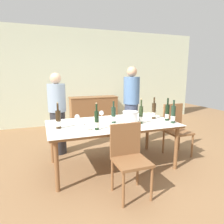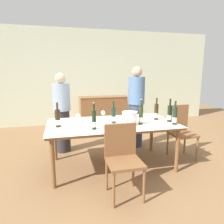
% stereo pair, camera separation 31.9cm
% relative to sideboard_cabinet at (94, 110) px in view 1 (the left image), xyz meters
% --- Properties ---
extents(ground_plane, '(12.00, 12.00, 0.00)m').
position_rel_sideboard_cabinet_xyz_m(ground_plane, '(-0.43, -2.81, -0.42)').
color(ground_plane, olive).
extents(back_wall, '(8.00, 0.10, 2.80)m').
position_rel_sideboard_cabinet_xyz_m(back_wall, '(-0.43, 0.29, 0.98)').
color(back_wall, beige).
rests_on(back_wall, ground_plane).
extents(sideboard_cabinet, '(1.43, 0.46, 0.84)m').
position_rel_sideboard_cabinet_xyz_m(sideboard_cabinet, '(0.00, 0.00, 0.00)').
color(sideboard_cabinet, brown).
rests_on(sideboard_cabinet, ground_plane).
extents(dining_table, '(2.04, 1.11, 0.74)m').
position_rel_sideboard_cabinet_xyz_m(dining_table, '(-0.43, -2.81, 0.26)').
color(dining_table, brown).
rests_on(dining_table, ground_plane).
extents(ice_bucket, '(0.24, 0.24, 0.21)m').
position_rel_sideboard_cabinet_xyz_m(ice_bucket, '(-0.19, -2.99, 0.43)').
color(ice_bucket, white).
rests_on(ice_bucket, dining_table).
extents(wine_bottle_0, '(0.06, 0.06, 0.39)m').
position_rel_sideboard_cabinet_xyz_m(wine_bottle_0, '(-0.77, -3.11, 0.45)').
color(wine_bottle_0, black).
rests_on(wine_bottle_0, dining_table).
extents(wine_bottle_1, '(0.07, 0.07, 0.38)m').
position_rel_sideboard_cabinet_xyz_m(wine_bottle_1, '(0.49, -3.15, 0.46)').
color(wine_bottle_1, '#1E3323').
rests_on(wine_bottle_1, dining_table).
extents(wine_bottle_2, '(0.08, 0.08, 0.39)m').
position_rel_sideboard_cabinet_xyz_m(wine_bottle_2, '(-1.27, -2.85, 0.45)').
color(wine_bottle_2, '#332314').
rests_on(wine_bottle_2, dining_table).
extents(wine_bottle_3, '(0.07, 0.07, 0.38)m').
position_rel_sideboard_cabinet_xyz_m(wine_bottle_3, '(0.37, -2.77, 0.45)').
color(wine_bottle_3, '#332314').
rests_on(wine_bottle_3, dining_table).
extents(wine_bottle_4, '(0.07, 0.07, 0.40)m').
position_rel_sideboard_cabinet_xyz_m(wine_bottle_4, '(-0.01, -3.00, 0.46)').
color(wine_bottle_4, '#28381E').
rests_on(wine_bottle_4, dining_table).
extents(wine_bottle_5, '(0.07, 0.07, 0.36)m').
position_rel_sideboard_cabinet_xyz_m(wine_bottle_5, '(-0.41, -2.82, 0.45)').
color(wine_bottle_5, '#1E3323').
rests_on(wine_bottle_5, dining_table).
extents(wine_bottle_6, '(0.07, 0.07, 0.38)m').
position_rel_sideboard_cabinet_xyz_m(wine_bottle_6, '(0.51, -2.96, 0.45)').
color(wine_bottle_6, black).
rests_on(wine_bottle_6, dining_table).
extents(wine_glass_0, '(0.08, 0.08, 0.15)m').
position_rel_sideboard_cabinet_xyz_m(wine_glass_0, '(-0.51, -2.51, 0.43)').
color(wine_glass_0, white).
rests_on(wine_glass_0, dining_table).
extents(wine_glass_1, '(0.08, 0.08, 0.14)m').
position_rel_sideboard_cabinet_xyz_m(wine_glass_1, '(-0.95, -2.61, 0.41)').
color(wine_glass_1, white).
rests_on(wine_glass_1, dining_table).
extents(wine_glass_2, '(0.08, 0.08, 0.14)m').
position_rel_sideboard_cabinet_xyz_m(wine_glass_2, '(-0.56, -3.05, 0.41)').
color(wine_glass_2, white).
rests_on(wine_glass_2, dining_table).
extents(wine_glass_3, '(0.08, 0.08, 0.14)m').
position_rel_sideboard_cabinet_xyz_m(wine_glass_3, '(-0.96, -3.11, 0.42)').
color(wine_glass_3, white).
rests_on(wine_glass_3, dining_table).
extents(chair_right_end, '(0.42, 0.42, 0.96)m').
position_rel_sideboard_cabinet_xyz_m(chair_right_end, '(0.89, -2.72, 0.12)').
color(chair_right_end, brown).
rests_on(chair_right_end, ground_plane).
extents(chair_near_front, '(0.42, 0.42, 0.90)m').
position_rel_sideboard_cabinet_xyz_m(chair_near_front, '(-0.49, -3.59, 0.11)').
color(chair_near_front, brown).
rests_on(chair_near_front, ground_plane).
extents(person_host, '(0.33, 0.33, 1.54)m').
position_rel_sideboard_cabinet_xyz_m(person_host, '(-1.21, -1.95, 0.35)').
color(person_host, '#2D2D33').
rests_on(person_host, ground_plane).
extents(person_guest_left, '(0.33, 0.33, 1.66)m').
position_rel_sideboard_cabinet_xyz_m(person_guest_left, '(0.29, -2.01, 0.42)').
color(person_guest_left, '#383F56').
rests_on(person_guest_left, ground_plane).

